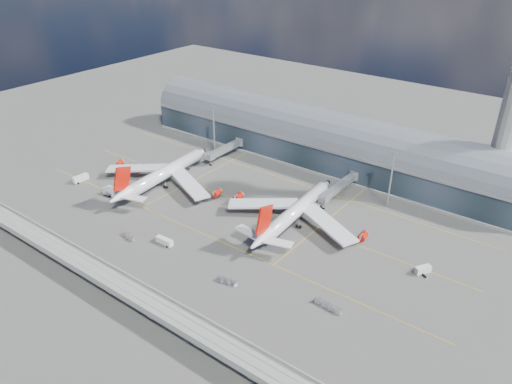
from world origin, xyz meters
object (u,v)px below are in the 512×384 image
Objects in this scene: cargo_train_0 at (129,236)px; cargo_train_1 at (328,306)px; service_truck_0 at (81,178)px; service_truck_1 at (109,192)px; floodlight_mast_left at (214,128)px; cargo_train_2 at (228,281)px; airliner_right at (295,212)px; service_truck_2 at (164,241)px; airliner_left at (162,174)px; service_truck_5 at (314,204)px; floodlight_mast_right at (391,178)px; service_truck_4 at (320,200)px; service_truck_3 at (423,270)px.

cargo_train_0 is 0.70× the size of cargo_train_1.
service_truck_1 is at bearing 1.87° from service_truck_0.
cargo_train_2 is (78.46, -83.10, -12.77)m from floodlight_mast_left.
cargo_train_1 is 1.35× the size of cargo_train_2.
airliner_right is 86.22m from service_truck_1.
floodlight_mast_left is 3.41× the size of service_truck_2.
service_truck_1 is at bearing -125.23° from airliner_left.
airliner_right reaches higher than cargo_train_2.
service_truck_0 is 107.12m from cargo_train_2.
service_truck_2 is 1.07× the size of cargo_train_0.
cargo_train_0 is at bearing -123.49° from service_truck_1.
cargo_train_0 is (-45.53, -64.67, -0.65)m from service_truck_5.
service_truck_0 reaches higher than service_truck_5.
floodlight_mast_right is 31.64m from service_truck_4.
airliner_left is at bearing -154.10° from floodlight_mast_right.
airliner_right reaches higher than service_truck_5.
service_truck_4 is at bearing 28.21° from cargo_train_1.
floodlight_mast_left is 4.61× the size of service_truck_1.
cargo_train_1 is (36.94, -36.90, -4.41)m from airliner_right.
service_truck_1 is 92.76m from service_truck_5.
service_truck_4 reaches higher than service_truck_1.
service_truck_4 is (80.33, 51.40, 0.08)m from service_truck_1.
cargo_train_2 is at bearing -97.27° from service_truck_2.
cargo_train_0 is (-45.56, -69.62, -0.84)m from service_truck_4.
floodlight_mast_right is at bearing -1.45° from cargo_train_2.
floodlight_mast_right is 111.14m from cargo_train_0.
cargo_train_1 is (37.36, -53.24, -0.58)m from service_truck_5.
service_truck_4 is at bearing -148.46° from floodlight_mast_right.
service_truck_4 is at bearing 15.97° from cargo_train_2.
floodlight_mast_right is 44.88m from airliner_right.
airliner_left reaches higher than service_truck_2.
service_truck_3 is 59.03m from service_truck_4.
cargo_train_2 is (-21.54, -83.10, -12.77)m from floodlight_mast_right.
airliner_right reaches higher than service_truck_2.
service_truck_5 is 79.10m from cargo_train_0.
service_truck_4 is at bearing -168.77° from service_truck_3.
cargo_train_2 is (48.98, 1.83, 0.05)m from cargo_train_0.
cargo_train_2 is at bearing -100.52° from cargo_train_0.
floodlight_mast_left is 91.53m from service_truck_2.
service_truck_2 is 71.33m from service_truck_4.
airliner_left is at bearing -143.22° from service_truck_3.
floodlight_mast_left reaches higher than cargo_train_2.
service_truck_3 is at bearing -76.41° from service_truck_5.
floodlight_mast_left is at bearing 93.17° from airliner_left.
airliner_left is 10.65× the size of service_truck_5.
service_truck_5 is 62.94m from cargo_train_2.
service_truck_0 is at bearing 59.02° from cargo_train_0.
service_truck_0 is 1.04× the size of service_truck_2.
airliner_right is 11.53× the size of service_truck_1.
cargo_train_0 is at bearing -66.08° from airliner_left.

